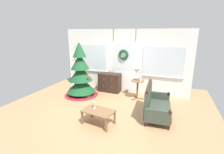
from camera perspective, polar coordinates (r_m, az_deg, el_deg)
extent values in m
plane|color=#AD7F56|center=(5.26, -2.68, -12.02)|extent=(6.76, 6.76, 0.00)
cube|color=white|center=(7.31, -7.37, 6.21)|extent=(2.15, 0.08, 2.55)
cube|color=white|center=(6.49, 17.30, 4.50)|extent=(2.15, 0.08, 2.55)
cube|color=white|center=(6.64, 4.41, 14.28)|extent=(0.94, 0.08, 0.50)
cube|color=silver|center=(6.75, 4.09, 3.39)|extent=(0.90, 0.05, 2.05)
cube|color=white|center=(6.87, 3.95, -1.34)|extent=(0.78, 0.02, 0.80)
cube|color=silver|center=(6.66, 4.10, 6.51)|extent=(0.78, 0.01, 1.10)
cube|color=silver|center=(7.25, -7.61, 6.73)|extent=(1.50, 0.01, 1.10)
cube|color=silver|center=(6.42, 17.31, 5.07)|extent=(1.50, 0.01, 1.10)
cube|color=silver|center=(7.34, -7.50, 2.32)|extent=(1.59, 0.06, 0.03)
cube|color=silver|center=(6.52, 16.91, 0.12)|extent=(1.59, 0.06, 0.03)
torus|color=#164424|center=(6.60, 4.03, 7.75)|extent=(0.41, 0.09, 0.41)
cube|color=red|center=(6.61, 3.97, 6.62)|extent=(0.10, 0.02, 0.10)
cylinder|color=#4C331E|center=(6.67, -10.60, -5.22)|extent=(0.10, 0.10, 0.21)
cone|color=maroon|center=(6.69, -10.57, -5.67)|extent=(1.33, 1.33, 0.10)
cone|color=#194C28|center=(6.56, -10.73, -2.57)|extent=(1.10, 1.10, 0.57)
cone|color=#194C28|center=(6.44, -10.94, 1.31)|extent=(0.90, 0.90, 0.57)
cone|color=#194C28|center=(6.35, -11.14, 5.33)|extent=(0.70, 0.70, 0.57)
cone|color=#194C28|center=(6.28, -11.36, 9.45)|extent=(0.51, 0.51, 0.57)
cone|color=#E0BC4C|center=(6.26, -11.51, 12.19)|extent=(0.12, 0.12, 0.12)
sphere|color=red|center=(6.18, -8.35, -0.28)|extent=(0.08, 0.08, 0.08)
sphere|color=gold|center=(6.72, -9.40, 2.03)|extent=(0.07, 0.07, 0.07)
sphere|color=silver|center=(6.53, -10.47, 7.97)|extent=(0.06, 0.06, 0.06)
sphere|color=#264CB2|center=(6.64, -7.90, 0.12)|extent=(0.06, 0.06, 0.06)
sphere|color=red|center=(6.67, -7.61, -1.41)|extent=(0.05, 0.05, 0.05)
sphere|color=gold|center=(6.54, -12.90, 5.86)|extent=(0.05, 0.05, 0.05)
sphere|color=silver|center=(6.52, -9.59, 6.86)|extent=(0.05, 0.05, 0.05)
sphere|color=#264CB2|center=(6.16, -12.69, -1.49)|extent=(0.06, 0.06, 0.06)
cube|color=black|center=(6.83, -0.79, -1.93)|extent=(0.91, 0.43, 0.78)
sphere|color=tan|center=(6.65, -2.95, -0.72)|extent=(0.03, 0.03, 0.03)
sphere|color=tan|center=(6.52, -0.07, -1.04)|extent=(0.03, 0.03, 0.03)
sphere|color=tan|center=(6.74, -2.92, -3.17)|extent=(0.03, 0.03, 0.03)
sphere|color=tan|center=(6.61, -0.07, -3.54)|extent=(0.03, 0.03, 0.03)
cylinder|color=black|center=(4.60, 19.19, -16.27)|extent=(0.05, 0.05, 0.14)
cylinder|color=black|center=(5.75, 18.85, -9.61)|extent=(0.05, 0.05, 0.14)
cylinder|color=black|center=(4.60, 11.44, -15.67)|extent=(0.05, 0.05, 0.14)
cylinder|color=black|center=(5.75, 12.81, -9.14)|extent=(0.05, 0.05, 0.14)
cube|color=#384238|center=(5.10, 15.72, -10.93)|extent=(0.80, 1.28, 0.14)
cube|color=#384238|center=(4.95, 12.55, -6.68)|extent=(0.20, 1.25, 0.62)
cube|color=black|center=(4.84, 12.78, -2.94)|extent=(0.15, 1.22, 0.06)
cube|color=#384238|center=(4.45, 15.54, -13.23)|extent=(0.67, 0.13, 0.38)
cylinder|color=black|center=(4.38, 19.58, -11.54)|extent=(0.10, 0.10, 0.09)
cube|color=#384238|center=(5.66, 16.02, -6.93)|extent=(0.67, 0.13, 0.38)
cylinder|color=black|center=(5.61, 19.13, -5.54)|extent=(0.10, 0.10, 0.09)
cylinder|color=brown|center=(6.07, 8.98, -1.26)|extent=(0.48, 0.48, 0.02)
cylinder|color=brown|center=(6.18, 8.84, -4.45)|extent=(0.07, 0.07, 0.69)
cube|color=brown|center=(6.27, 10.16, -7.41)|extent=(0.20, 0.05, 0.04)
cube|color=brown|center=(6.43, 8.28, -6.71)|extent=(0.14, 0.20, 0.04)
cube|color=brown|center=(6.18, 7.72, -7.62)|extent=(0.14, 0.20, 0.04)
sphere|color=silver|center=(6.09, 8.54, -0.26)|extent=(0.16, 0.16, 0.16)
cylinder|color=silver|center=(6.06, 8.59, 0.91)|extent=(0.02, 0.02, 0.06)
cone|color=silver|center=(6.03, 8.64, 2.11)|extent=(0.28, 0.28, 0.20)
cylinder|color=beige|center=(5.97, 9.84, -0.66)|extent=(0.09, 0.09, 0.16)
sphere|color=beige|center=(5.94, 9.87, 0.09)|extent=(0.10, 0.10, 0.10)
cylinder|color=#4C7042|center=(5.92, 9.72, 1.04)|extent=(0.07, 0.01, 0.17)
cylinder|color=#4C7042|center=(5.92, 9.92, 1.02)|extent=(0.01, 0.01, 0.18)
cylinder|color=#4C7042|center=(5.92, 10.11, 1.00)|extent=(0.07, 0.01, 0.17)
cube|color=brown|center=(4.48, -4.81, -11.73)|extent=(0.91, 0.64, 0.03)
cube|color=brown|center=(4.62, -10.36, -13.82)|extent=(0.05, 0.05, 0.37)
cube|color=brown|center=(4.24, -2.00, -16.47)|extent=(0.05, 0.05, 0.37)
cube|color=brown|center=(4.93, -7.07, -11.74)|extent=(0.05, 0.05, 0.37)
cube|color=brown|center=(4.57, 0.92, -13.93)|extent=(0.05, 0.05, 0.37)
cylinder|color=silver|center=(4.60, -6.13, -10.72)|extent=(0.06, 0.06, 0.01)
cylinder|color=silver|center=(4.58, -6.14, -10.14)|extent=(0.01, 0.01, 0.10)
cone|color=silver|center=(4.54, -6.18, -9.06)|extent=(0.08, 0.08, 0.09)
cube|color=#266633|center=(6.37, -8.63, -6.05)|extent=(0.23, 0.21, 0.23)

